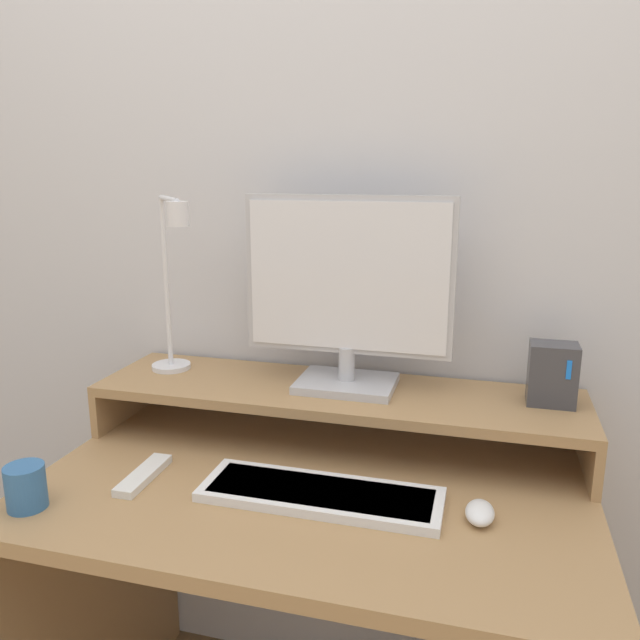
# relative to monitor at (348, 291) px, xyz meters

# --- Properties ---
(wall_back) EXTENTS (6.00, 0.05, 2.50)m
(wall_back) POSITION_rel_monitor_xyz_m (-0.02, 0.16, 0.16)
(wall_back) COLOR silver
(wall_back) RESTS_ON ground_plane
(desk) EXTENTS (1.08, 0.68, 0.75)m
(desk) POSITION_rel_monitor_xyz_m (-0.02, -0.21, -0.57)
(desk) COLOR #A87F51
(desk) RESTS_ON ground_plane
(monitor_shelf) EXTENTS (1.08, 0.28, 0.12)m
(monitor_shelf) POSITION_rel_monitor_xyz_m (-0.02, -0.02, -0.24)
(monitor_shelf) COLOR #A87F51
(monitor_shelf) RESTS_ON desk
(monitor) EXTENTS (0.46, 0.16, 0.42)m
(monitor) POSITION_rel_monitor_xyz_m (0.00, 0.00, 0.00)
(monitor) COLOR #BCBCC1
(monitor) RESTS_ON monitor_shelf
(desk_lamp) EXTENTS (0.19, 0.22, 0.42)m
(desk_lamp) POSITION_rel_monitor_xyz_m (-0.40, -0.04, -0.00)
(desk_lamp) COLOR silver
(desk_lamp) RESTS_ON monitor_shelf
(router_dock) EXTENTS (0.10, 0.07, 0.13)m
(router_dock) POSITION_rel_monitor_xyz_m (0.43, 0.01, -0.16)
(router_dock) COLOR #3D3D42
(router_dock) RESTS_ON monitor_shelf
(keyboard) EXTENTS (0.45, 0.15, 0.02)m
(keyboard) POSITION_rel_monitor_xyz_m (0.02, -0.28, -0.33)
(keyboard) COLOR white
(keyboard) RESTS_ON desk
(mouse) EXTENTS (0.05, 0.08, 0.03)m
(mouse) POSITION_rel_monitor_xyz_m (0.30, -0.28, -0.33)
(mouse) COLOR white
(mouse) RESTS_ON desk
(remote_control) EXTENTS (0.04, 0.16, 0.02)m
(remote_control) POSITION_rel_monitor_xyz_m (-0.34, -0.30, -0.33)
(remote_control) COLOR white
(remote_control) RESTS_ON desk
(mug) EXTENTS (0.07, 0.07, 0.08)m
(mug) POSITION_rel_monitor_xyz_m (-0.49, -0.45, -0.30)
(mug) COLOR #33669E
(mug) RESTS_ON desk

